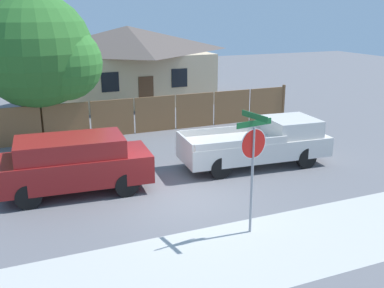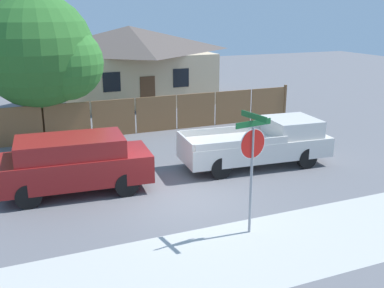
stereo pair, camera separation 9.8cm
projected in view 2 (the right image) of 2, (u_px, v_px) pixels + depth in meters
name	position (u px, v px, depth m)	size (l,w,h in m)	color
ground_plane	(184.00, 199.00, 14.05)	(80.00, 80.00, 0.00)	slate
sidewalk_strip	(238.00, 255.00, 10.86)	(36.00, 3.20, 0.01)	#B2B2AD
wooden_fence	(157.00, 114.00, 21.68)	(14.76, 0.12, 1.82)	brown
house	(130.00, 62.00, 29.01)	(10.02, 7.92, 4.72)	beige
oak_tree	(43.00, 54.00, 19.62)	(5.29, 5.04, 6.49)	brown
red_suv	(74.00, 162.00, 14.37)	(4.88, 2.32, 1.84)	maroon
orange_pickup	(261.00, 143.00, 16.95)	(5.72, 2.42, 1.73)	silver
stop_sign	(252.00, 152.00, 11.36)	(1.08, 0.97, 3.25)	gray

